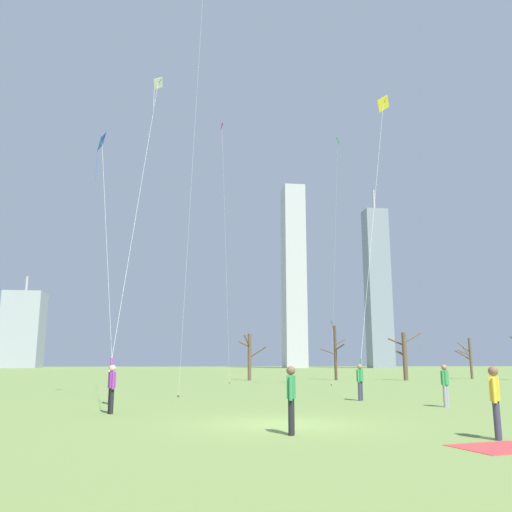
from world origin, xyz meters
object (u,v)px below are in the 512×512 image
at_px(bystander_watching_nearby, 445,383).
at_px(bare_tree_far_right_edge, 250,355).
at_px(distant_kite_high_overhead_green, 337,177).
at_px(bare_tree_rightmost, 404,355).
at_px(kite_flyer_foreground_right_blue, 109,326).
at_px(bare_tree_right_of_center, 335,350).
at_px(bystander_far_off_by_trees, 495,398).
at_px(kite_flyer_foreground_left_white, 120,330).
at_px(bystander_strolling_midfield, 291,396).
at_px(distant_kite_drifting_left_purple, 223,153).
at_px(bare_tree_left_of_center, 469,357).
at_px(kite_flyer_midfield_left_yellow, 367,298).

xyz_separation_m(bystander_watching_nearby, bare_tree_far_right_edge, (-4.18, 31.02, 1.44)).
height_order(distant_kite_high_overhead_green, bare_tree_rightmost, distant_kite_high_overhead_green).
distance_m(distant_kite_high_overhead_green, bare_tree_far_right_edge, 20.63).
distance_m(kite_flyer_foreground_right_blue, bare_tree_right_of_center, 32.57).
distance_m(bystander_far_off_by_trees, distant_kite_high_overhead_green, 27.87).
bearing_deg(kite_flyer_foreground_left_white, bystander_watching_nearby, 0.31).
height_order(kite_flyer_foreground_left_white, kite_flyer_foreground_right_blue, kite_flyer_foreground_left_white).
bearing_deg(bystander_far_off_by_trees, distant_kite_high_overhead_green, 81.79).
bearing_deg(bystander_strolling_midfield, distant_kite_drifting_left_purple, 89.42).
height_order(distant_kite_drifting_left_purple, bare_tree_rightmost, distant_kite_drifting_left_purple).
height_order(bystander_far_off_by_trees, distant_kite_high_overhead_green, distant_kite_high_overhead_green).
height_order(distant_kite_high_overhead_green, bare_tree_left_of_center, distant_kite_high_overhead_green).
bearing_deg(bystander_strolling_midfield, distant_kite_high_overhead_green, 70.61).
xyz_separation_m(bare_tree_far_right_edge, bare_tree_right_of_center, (8.46, -0.02, 0.52)).
height_order(kite_flyer_foreground_right_blue, bystander_far_off_by_trees, kite_flyer_foreground_right_blue).
bearing_deg(bystander_strolling_midfield, kite_flyer_foreground_right_blue, 118.91).
bearing_deg(bystander_watching_nearby, kite_flyer_midfield_left_yellow, 100.35).
distance_m(bystander_watching_nearby, bare_tree_far_right_edge, 31.34).
bearing_deg(kite_flyer_midfield_left_yellow, distant_kite_high_overhead_green, 81.46).
relative_size(distant_kite_drifting_left_purple, bare_tree_far_right_edge, 5.77).
xyz_separation_m(distant_kite_high_overhead_green, bare_tree_far_right_edge, (-4.58, 15.70, -12.59)).
height_order(kite_flyer_foreground_right_blue, distant_kite_high_overhead_green, distant_kite_high_overhead_green).
xyz_separation_m(bystander_watching_nearby, bare_tree_left_of_center, (19.16, 32.94, 1.35)).
distance_m(bystander_watching_nearby, bare_tree_right_of_center, 31.36).
relative_size(kite_flyer_midfield_left_yellow, distant_kite_high_overhead_green, 1.13).
distance_m(bystander_strolling_midfield, bare_tree_rightmost, 40.84).
distance_m(kite_flyer_midfield_left_yellow, bare_tree_right_of_center, 25.91).
bearing_deg(kite_flyer_foreground_right_blue, distant_kite_drifting_left_purple, 75.55).
distance_m(kite_flyer_foreground_right_blue, bystander_watching_nearby, 14.20).
bearing_deg(bare_tree_far_right_edge, bare_tree_right_of_center, -0.12).
height_order(distant_kite_high_overhead_green, distant_kite_drifting_left_purple, distant_kite_drifting_left_purple).
xyz_separation_m(distant_kite_high_overhead_green, distant_kite_drifting_left_purple, (-7.54, 13.05, 6.72)).
xyz_separation_m(kite_flyer_midfield_left_yellow, bystander_strolling_midfield, (-6.46, -12.86, -4.03)).
height_order(bystander_watching_nearby, bare_tree_far_right_edge, bare_tree_far_right_edge).
bearing_deg(bystander_watching_nearby, kite_flyer_foreground_right_blue, 164.60).
xyz_separation_m(bystander_far_off_by_trees, bare_tree_rightmost, (13.69, 37.93, 1.50)).
xyz_separation_m(bystander_far_off_by_trees, bare_tree_far_right_edge, (-1.14, 39.54, 1.44)).
xyz_separation_m(kite_flyer_midfield_left_yellow, distant_kite_drifting_left_purple, (-6.10, 22.65, 16.71)).
height_order(kite_flyer_foreground_left_white, bystander_watching_nearby, kite_flyer_foreground_left_white).
bearing_deg(kite_flyer_midfield_left_yellow, bystander_strolling_midfield, -116.68).
xyz_separation_m(kite_flyer_foreground_right_blue, bystander_watching_nearby, (13.50, -3.72, -2.35)).
height_order(bystander_watching_nearby, bare_tree_rightmost, bare_tree_rightmost).
bearing_deg(kite_flyer_foreground_right_blue, kite_flyer_midfield_left_yellow, 9.18).
distance_m(kite_flyer_midfield_left_yellow, bystander_far_off_by_trees, 14.93).
height_order(kite_flyer_midfield_left_yellow, bare_tree_rightmost, kite_flyer_midfield_left_yellow).
relative_size(bare_tree_rightmost, bare_tree_left_of_center, 1.08).
bearing_deg(bystander_far_off_by_trees, bare_tree_left_of_center, 61.82).
relative_size(bare_tree_left_of_center, bare_tree_right_of_center, 0.72).
xyz_separation_m(kite_flyer_foreground_right_blue, distant_kite_drifting_left_purple, (6.35, 24.66, 18.39)).
distance_m(kite_flyer_midfield_left_yellow, distant_kite_drifting_left_purple, 28.80).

